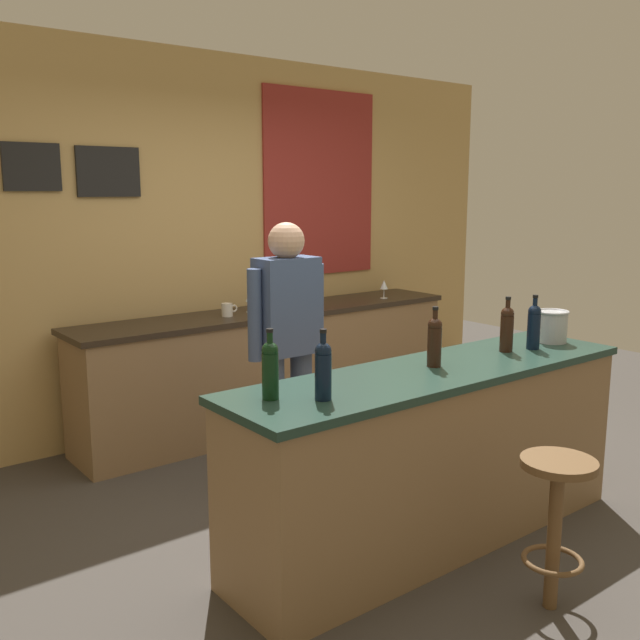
{
  "coord_description": "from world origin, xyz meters",
  "views": [
    {
      "loc": [
        -2.56,
        -2.75,
        1.8
      ],
      "look_at": [
        -0.08,
        0.45,
        1.05
      ],
      "focal_mm": 39.62,
      "sensor_mm": 36.0,
      "label": 1
    }
  ],
  "objects_px": {
    "wine_bottle_b": "(323,368)",
    "ice_bucket": "(552,326)",
    "wine_bottle_a": "(270,368)",
    "bartender": "(287,341)",
    "wine_bottle_d": "(507,327)",
    "wine_glass_b": "(384,285)",
    "wine_glass_a": "(250,297)",
    "wine_bottle_c": "(435,340)",
    "wine_bottle_e": "(534,325)",
    "coffee_mug": "(227,310)",
    "bar_stool": "(556,508)"
  },
  "relations": [
    {
      "from": "wine_bottle_b",
      "to": "ice_bucket",
      "type": "relative_size",
      "value": 1.63
    },
    {
      "from": "wine_bottle_a",
      "to": "wine_bottle_b",
      "type": "relative_size",
      "value": 1.0
    },
    {
      "from": "bartender",
      "to": "wine_bottle_d",
      "type": "xyz_separation_m",
      "value": [
        0.83,
        -0.91,
        0.12
      ]
    },
    {
      "from": "wine_glass_b",
      "to": "wine_bottle_a",
      "type": "bearing_deg",
      "value": -141.99
    },
    {
      "from": "wine_glass_a",
      "to": "wine_glass_b",
      "type": "distance_m",
      "value": 1.25
    },
    {
      "from": "wine_bottle_a",
      "to": "ice_bucket",
      "type": "height_order",
      "value": "wine_bottle_a"
    },
    {
      "from": "wine_bottle_b",
      "to": "wine_glass_a",
      "type": "distance_m",
      "value": 2.37
    },
    {
      "from": "wine_bottle_c",
      "to": "wine_bottle_d",
      "type": "bearing_deg",
      "value": -1.33
    },
    {
      "from": "wine_bottle_e",
      "to": "ice_bucket",
      "type": "xyz_separation_m",
      "value": [
        0.24,
        0.04,
        -0.04
      ]
    },
    {
      "from": "wine_bottle_a",
      "to": "wine_bottle_e",
      "type": "bearing_deg",
      "value": -3.36
    },
    {
      "from": "ice_bucket",
      "to": "wine_bottle_e",
      "type": "bearing_deg",
      "value": -170.3
    },
    {
      "from": "ice_bucket",
      "to": "wine_glass_b",
      "type": "bearing_deg",
      "value": 76.4
    },
    {
      "from": "wine_glass_b",
      "to": "wine_bottle_b",
      "type": "bearing_deg",
      "value": -137.81
    },
    {
      "from": "coffee_mug",
      "to": "bar_stool",
      "type": "bearing_deg",
      "value": -90.5
    },
    {
      "from": "wine_glass_a",
      "to": "wine_bottle_e",
      "type": "bearing_deg",
      "value": -75.61
    },
    {
      "from": "bartender",
      "to": "coffee_mug",
      "type": "relative_size",
      "value": 12.96
    },
    {
      "from": "bartender",
      "to": "wine_glass_b",
      "type": "distance_m",
      "value": 2.0
    },
    {
      "from": "wine_glass_a",
      "to": "coffee_mug",
      "type": "bearing_deg",
      "value": -166.21
    },
    {
      "from": "wine_bottle_a",
      "to": "wine_bottle_e",
      "type": "distance_m",
      "value": 1.7
    },
    {
      "from": "wine_bottle_d",
      "to": "wine_bottle_e",
      "type": "xyz_separation_m",
      "value": [
        0.17,
        -0.05,
        0.0
      ]
    },
    {
      "from": "wine_bottle_e",
      "to": "coffee_mug",
      "type": "xyz_separation_m",
      "value": [
        -0.77,
        2.05,
        -0.11
      ]
    },
    {
      "from": "bartender",
      "to": "wine_bottle_a",
      "type": "bearing_deg",
      "value": -128.87
    },
    {
      "from": "wine_bottle_a",
      "to": "ice_bucket",
      "type": "relative_size",
      "value": 1.63
    },
    {
      "from": "bartender",
      "to": "coffee_mug",
      "type": "distance_m",
      "value": 1.11
    },
    {
      "from": "bartender",
      "to": "wine_bottle_c",
      "type": "height_order",
      "value": "bartender"
    },
    {
      "from": "wine_bottle_a",
      "to": "ice_bucket",
      "type": "xyz_separation_m",
      "value": [
        1.94,
        -0.06,
        -0.04
      ]
    },
    {
      "from": "wine_bottle_a",
      "to": "wine_glass_b",
      "type": "height_order",
      "value": "wine_bottle_a"
    },
    {
      "from": "bar_stool",
      "to": "wine_bottle_c",
      "type": "distance_m",
      "value": 0.98
    },
    {
      "from": "wine_bottle_c",
      "to": "ice_bucket",
      "type": "xyz_separation_m",
      "value": [
        0.97,
        -0.02,
        -0.04
      ]
    },
    {
      "from": "bar_stool",
      "to": "wine_glass_b",
      "type": "xyz_separation_m",
      "value": [
        1.5,
        2.7,
        0.55
      ]
    },
    {
      "from": "bar_stool",
      "to": "wine_bottle_e",
      "type": "relative_size",
      "value": 2.22
    },
    {
      "from": "bar_stool",
      "to": "coffee_mug",
      "type": "height_order",
      "value": "coffee_mug"
    },
    {
      "from": "wine_bottle_e",
      "to": "wine_glass_a",
      "type": "distance_m",
      "value": 2.17
    },
    {
      "from": "bartender",
      "to": "wine_bottle_e",
      "type": "bearing_deg",
      "value": -43.64
    },
    {
      "from": "bar_stool",
      "to": "wine_glass_a",
      "type": "height_order",
      "value": "wine_glass_a"
    },
    {
      "from": "bartender",
      "to": "ice_bucket",
      "type": "xyz_separation_m",
      "value": [
        1.24,
        -0.92,
        0.08
      ]
    },
    {
      "from": "wine_bottle_c",
      "to": "coffee_mug",
      "type": "distance_m",
      "value": 1.99
    },
    {
      "from": "wine_bottle_b",
      "to": "wine_glass_b",
      "type": "height_order",
      "value": "wine_bottle_b"
    },
    {
      "from": "wine_bottle_b",
      "to": "wine_bottle_e",
      "type": "relative_size",
      "value": 1.0
    },
    {
      "from": "bartender",
      "to": "wine_bottle_d",
      "type": "height_order",
      "value": "bartender"
    },
    {
      "from": "wine_bottle_b",
      "to": "wine_bottle_d",
      "type": "bearing_deg",
      "value": 4.04
    },
    {
      "from": "wine_bottle_a",
      "to": "wine_bottle_e",
      "type": "relative_size",
      "value": 1.0
    },
    {
      "from": "wine_bottle_b",
      "to": "wine_bottle_e",
      "type": "height_order",
      "value": "same"
    },
    {
      "from": "wine_glass_a",
      "to": "wine_glass_b",
      "type": "relative_size",
      "value": 1.0
    },
    {
      "from": "bar_stool",
      "to": "wine_bottle_c",
      "type": "height_order",
      "value": "wine_bottle_c"
    },
    {
      "from": "wine_bottle_d",
      "to": "wine_glass_a",
      "type": "distance_m",
      "value": 2.08
    },
    {
      "from": "wine_bottle_d",
      "to": "wine_bottle_b",
      "type": "bearing_deg",
      "value": -175.96
    },
    {
      "from": "ice_bucket",
      "to": "wine_bottle_c",
      "type": "bearing_deg",
      "value": 178.65
    },
    {
      "from": "coffee_mug",
      "to": "wine_glass_b",
      "type": "bearing_deg",
      "value": -2.47
    },
    {
      "from": "bar_stool",
      "to": "wine_bottle_b",
      "type": "bearing_deg",
      "value": 137.8
    }
  ]
}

